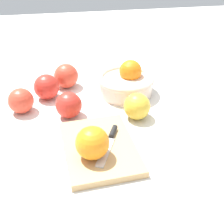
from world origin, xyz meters
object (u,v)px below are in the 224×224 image
apple_front_left (21,101)px  bowl (126,82)px  apple_back_center (137,106)px  cutting_board (99,148)px  apple_front_left_3 (47,87)px  knife (110,140)px  orange_on_board (92,143)px  apple_front_left_2 (66,76)px  apple_front_center (69,105)px

apple_front_left → bowl: bearing=100.3°
bowl → apple_back_center: size_ratio=2.42×
cutting_board → apple_front_left_3: bearing=-156.3°
knife → apple_front_left_3: size_ratio=1.83×
orange_on_board → apple_front_left: 0.32m
bowl → orange_on_board: bearing=-25.0°
knife → apple_front_left_2: (-0.35, -0.09, 0.02)m
knife → apple_front_left_3: bearing=-151.0°
orange_on_board → apple_back_center: orange_on_board is taller
cutting_board → apple_front_left_3: 0.32m
bowl → apple_back_center: (0.15, -0.00, -0.00)m
apple_front_left_2 → apple_front_left_3: size_ratio=1.02×
orange_on_board → knife: size_ratio=0.54×
bowl → apple_front_left_2: size_ratio=2.27×
bowl → knife: bearing=-20.3°
apple_front_left → apple_back_center: size_ratio=0.98×
orange_on_board → apple_front_center: bearing=-168.2°
apple_front_center → apple_back_center: size_ratio=0.99×
apple_front_left_2 → apple_front_left_3: apple_front_left_2 is taller
cutting_board → orange_on_board: size_ratio=3.06×
cutting_board → apple_front_left_3: size_ratio=3.00×
apple_front_center → apple_front_left_3: bearing=-152.2°
cutting_board → orange_on_board: 0.07m
cutting_board → apple_back_center: bearing=135.6°
apple_front_left → apple_front_center: 0.15m
cutting_board → apple_front_center: size_ratio=3.16×
orange_on_board → cutting_board: bearing=152.2°
bowl → knife: size_ratio=1.26×
apple_front_left_3 → apple_front_center: 0.14m
bowl → apple_front_left_3: (-0.01, -0.26, -0.00)m
apple_front_left_3 → apple_front_center: apple_front_left_3 is taller
orange_on_board → apple_front_left_3: 0.35m
cutting_board → apple_front_left: 0.30m
cutting_board → apple_front_left: apple_front_left is taller
apple_front_left_3 → orange_on_board: bearing=18.0°
apple_front_center → apple_back_center: 0.20m
knife → apple_back_center: apple_back_center is taller
cutting_board → apple_front_left_2: (-0.36, -0.06, 0.03)m
bowl → apple_back_center: 0.15m
cutting_board → apple_front_left_3: (-0.29, -0.13, 0.03)m
knife → apple_front_left: bearing=-132.5°
cutting_board → knife: knife is taller
bowl → knife: 0.29m
apple_front_left_3 → apple_front_center: (0.12, 0.06, -0.00)m
apple_front_left_2 → apple_front_center: bearing=-0.5°
orange_on_board → knife: (-0.05, 0.05, -0.04)m
bowl → orange_on_board: bowl is taller
bowl → orange_on_board: size_ratio=2.36×
apple_front_left_3 → apple_front_center: bearing=27.8°
apple_front_left_2 → apple_front_left_3: (0.07, -0.07, -0.00)m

